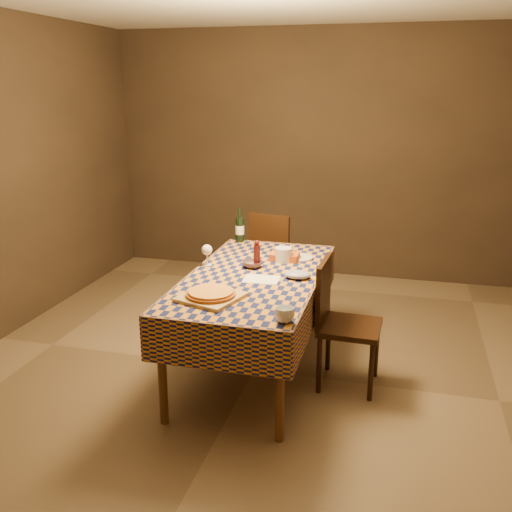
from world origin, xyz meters
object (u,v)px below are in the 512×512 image
object	(u,v)px
wine_bottle	(240,229)
chair_right	(339,316)
bowl	(252,264)
white_plate	(299,257)
dining_table	(254,285)
chair_far	(274,253)
cutting_board	(211,297)
pizza	(211,293)

from	to	relation	value
wine_bottle	chair_right	world-z (taller)	wine_bottle
wine_bottle	bowl	bearing A→B (deg)	-66.38
white_plate	chair_right	xyz separation A→B (m)	(0.39, -0.52, -0.25)
white_plate	dining_table	bearing A→B (deg)	-115.33
white_plate	chair_far	size ratio (longest dim) A/B	0.24
dining_table	chair_right	size ratio (longest dim) A/B	1.98
dining_table	chair_right	bearing A→B (deg)	-2.35
dining_table	chair_right	world-z (taller)	chair_right
dining_table	cutting_board	distance (m)	0.56
cutting_board	wine_bottle	bearing A→B (deg)	98.67
wine_bottle	chair_far	bearing A→B (deg)	70.66
pizza	chair_right	xyz separation A→B (m)	(0.78, 0.51, -0.29)
dining_table	chair_far	size ratio (longest dim) A/B	1.98
dining_table	chair_right	distance (m)	0.65
wine_bottle	white_plate	distance (m)	0.71
cutting_board	bowl	distance (m)	0.72
cutting_board	chair_right	xyz separation A→B (m)	(0.78, 0.51, -0.26)
pizza	white_plate	size ratio (longest dim) A/B	1.76
cutting_board	bowl	size ratio (longest dim) A/B	2.33
chair_far	white_plate	bearing A→B (deg)	-65.66
cutting_board	wine_bottle	world-z (taller)	wine_bottle
pizza	bowl	bearing A→B (deg)	83.01
dining_table	white_plate	size ratio (longest dim) A/B	8.12
chair_right	wine_bottle	bearing A→B (deg)	138.06
wine_bottle	chair_far	world-z (taller)	wine_bottle
pizza	wine_bottle	size ratio (longest dim) A/B	1.33
pizza	chair_far	world-z (taller)	chair_far
cutting_board	white_plate	bearing A→B (deg)	69.58
dining_table	bowl	world-z (taller)	bowl
wine_bottle	white_plate	size ratio (longest dim) A/B	1.33
pizza	chair_right	size ratio (longest dim) A/B	0.43
white_plate	chair_right	distance (m)	0.70
white_plate	wine_bottle	bearing A→B (deg)	148.58
cutting_board	white_plate	distance (m)	1.10
wine_bottle	chair_right	distance (m)	1.38
dining_table	chair_far	xyz separation A→B (m)	(-0.17, 1.40, -0.17)
white_plate	chair_far	bearing A→B (deg)	114.34
chair_far	chair_right	size ratio (longest dim) A/B	1.00
bowl	white_plate	bearing A→B (deg)	47.27
dining_table	cutting_board	world-z (taller)	cutting_board
bowl	white_plate	size ratio (longest dim) A/B	0.67
cutting_board	pizza	size ratio (longest dim) A/B	0.89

